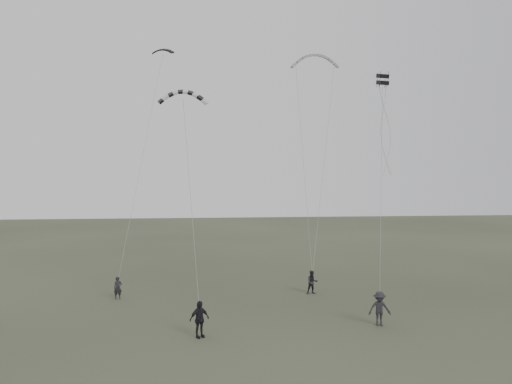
{
  "coord_description": "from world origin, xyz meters",
  "views": [
    {
      "loc": [
        -2.33,
        -28.3,
        8.48
      ],
      "look_at": [
        1.12,
        4.94,
        7.31
      ],
      "focal_mm": 35.0,
      "sensor_mm": 36.0,
      "label": 1
    }
  ],
  "objects": [
    {
      "name": "kite_box",
      "position": [
        9.49,
        3.98,
        14.81
      ],
      "size": [
        0.75,
        0.86,
        0.83
      ],
      "primitive_type": null,
      "rotation": [
        0.22,
        0.0,
        0.18
      ],
      "color": "black",
      "rests_on": "flyer_far"
    },
    {
      "name": "kite_pale_large",
      "position": [
        6.78,
        12.3,
        18.31
      ],
      "size": [
        4.04,
        1.59,
        1.75
      ],
      "primitive_type": null,
      "rotation": [
        0.17,
        0.0,
        -0.11
      ],
      "color": "#A1A4A6",
      "rests_on": "flyer_right"
    },
    {
      "name": "flyer_left",
      "position": [
        -8.22,
        6.2,
        0.76
      ],
      "size": [
        0.64,
        0.52,
        1.52
      ],
      "primitive_type": "imported",
      "rotation": [
        0.0,
        0.0,
        0.33
      ],
      "color": "black",
      "rests_on": "ground"
    },
    {
      "name": "kite_dark_small",
      "position": [
        -5.55,
        11.86,
        18.32
      ],
      "size": [
        1.8,
        1.04,
        0.68
      ],
      "primitive_type": null,
      "rotation": [
        0.35,
        0.0,
        -0.24
      ],
      "color": "black",
      "rests_on": "flyer_left"
    },
    {
      "name": "flyer_right",
      "position": [
        5.29,
        6.29,
        0.83
      ],
      "size": [
        0.84,
        0.67,
        1.65
      ],
      "primitive_type": "imported",
      "rotation": [
        0.0,
        0.0,
        0.06
      ],
      "color": "black",
      "rests_on": "ground"
    },
    {
      "name": "flyer_far",
      "position": [
        7.43,
        -1.47,
        0.96
      ],
      "size": [
        1.31,
        0.83,
        1.93
      ],
      "primitive_type": "imported",
      "rotation": [
        0.0,
        0.0,
        -0.09
      ],
      "color": "#232227",
      "rests_on": "ground"
    },
    {
      "name": "flyer_center",
      "position": [
        -2.61,
        -2.45,
        0.96
      ],
      "size": [
        1.21,
        0.97,
        1.92
      ],
      "primitive_type": "imported",
      "rotation": [
        0.0,
        0.0,
        0.52
      ],
      "color": "black",
      "rests_on": "ground"
    },
    {
      "name": "ground",
      "position": [
        0.0,
        0.0,
        0.0
      ],
      "size": [
        140.0,
        140.0,
        0.0
      ],
      "primitive_type": "plane",
      "color": "#323A25",
      "rests_on": "ground"
    },
    {
      "name": "kite_striped",
      "position": [
        -3.61,
        2.82,
        13.58
      ],
      "size": [
        2.99,
        1.11,
        1.36
      ],
      "primitive_type": null,
      "rotation": [
        0.34,
        0.0,
        0.0
      ],
      "color": "black",
      "rests_on": "flyer_center"
    }
  ]
}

